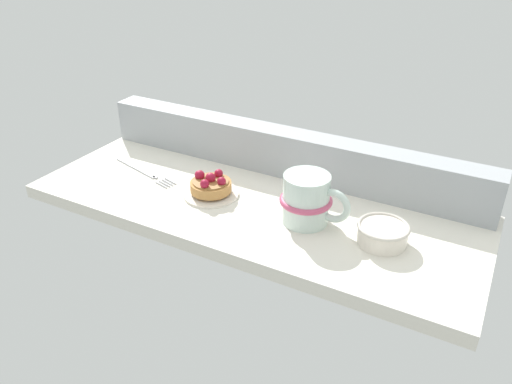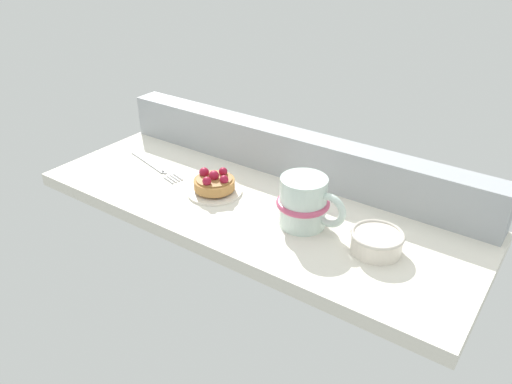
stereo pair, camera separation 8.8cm
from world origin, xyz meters
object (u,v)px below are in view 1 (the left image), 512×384
at_px(dessert_plate, 211,193).
at_px(coffee_mug, 308,200).
at_px(dessert_fork, 144,171).
at_px(sugar_bowl, 383,233).
at_px(raspberry_tart, 211,184).

relative_size(dessert_plate, coffee_mug, 0.84).
relative_size(coffee_mug, dessert_fork, 0.68).
bearing_deg(coffee_mug, dessert_fork, 177.96).
height_order(coffee_mug, sugar_bowl, coffee_mug).
height_order(dessert_fork, sugar_bowl, sugar_bowl).
relative_size(raspberry_tart, dessert_fork, 0.43).
xyz_separation_m(dessert_plate, raspberry_tart, (-0.00, -0.00, 0.02)).
height_order(coffee_mug, dessert_fork, coffee_mug).
bearing_deg(coffee_mug, dessert_plate, -179.70).
bearing_deg(raspberry_tart, dessert_plate, 2.82).
height_order(raspberry_tart, coffee_mug, coffee_mug).
bearing_deg(dessert_fork, sugar_bowl, -1.57).
xyz_separation_m(dessert_plate, dessert_fork, (-0.17, 0.01, -0.00)).
xyz_separation_m(raspberry_tart, dessert_fork, (-0.17, 0.01, -0.02)).
relative_size(dessert_fork, sugar_bowl, 2.17).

